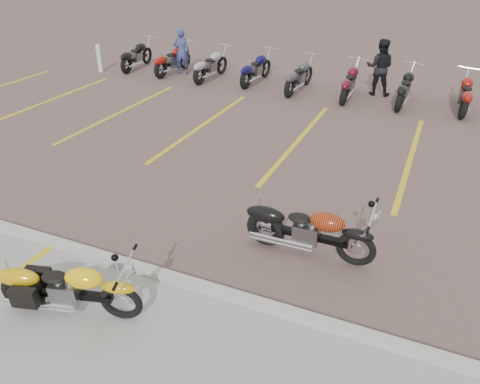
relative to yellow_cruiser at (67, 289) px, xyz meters
The scene contains 9 objects.
ground 3.28m from the yellow_cruiser, 73.16° to the left, with size 100.00×100.00×0.00m, color brown.
curb 1.50m from the yellow_cruiser, 49.82° to the left, with size 60.00×0.18×0.12m, color #ADAAA3.
parking_stripes 7.19m from the yellow_cruiser, 82.45° to the left, with size 38.00×5.50×0.01m, color gold, non-canonical shape.
yellow_cruiser is the anchor object (origin of this frame).
flame_cruiser 3.60m from the yellow_cruiser, 46.07° to the left, with size 2.10×0.31×0.86m.
person_a 12.64m from the yellow_cruiser, 113.25° to the left, with size 0.59×0.39×1.62m, color navy.
person_b 12.06m from the yellow_cruiser, 80.16° to the left, with size 0.85×0.66×1.75m, color black.
bollard 13.29m from the yellow_cruiser, 126.82° to the left, with size 0.15×0.15×1.00m, color silver.
bg_bike_row 11.69m from the yellow_cruiser, 75.48° to the left, with size 20.48×2.01×1.10m.
Camera 1 is at (3.08, -6.58, 4.49)m, focal length 35.00 mm.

